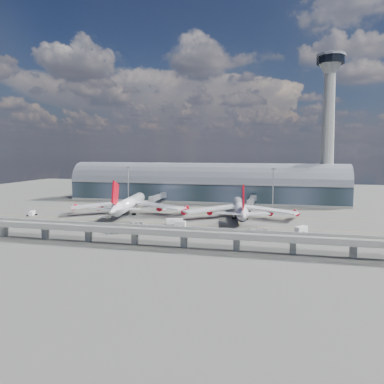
% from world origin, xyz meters
% --- Properties ---
extents(ground, '(500.00, 500.00, 0.00)m').
position_xyz_m(ground, '(0.00, 0.00, 0.00)').
color(ground, '#474744').
rests_on(ground, ground).
extents(taxi_lines, '(200.00, 80.12, 0.01)m').
position_xyz_m(taxi_lines, '(0.00, 22.11, 0.01)').
color(taxi_lines, gold).
rests_on(taxi_lines, ground).
extents(terminal, '(200.00, 30.00, 28.00)m').
position_xyz_m(terminal, '(0.00, 77.99, 11.34)').
color(terminal, '#1C292F').
rests_on(terminal, ground).
extents(control_tower, '(19.00, 19.00, 103.00)m').
position_xyz_m(control_tower, '(85.00, 83.00, 51.64)').
color(control_tower, gray).
rests_on(control_tower, ground).
extents(guideway, '(220.00, 8.50, 7.20)m').
position_xyz_m(guideway, '(-0.00, -55.00, 5.29)').
color(guideway, gray).
rests_on(guideway, ground).
extents(floodlight_mast_left, '(3.00, 0.70, 25.70)m').
position_xyz_m(floodlight_mast_left, '(-50.00, 55.00, 13.63)').
color(floodlight_mast_left, gray).
rests_on(floodlight_mast_left, ground).
extents(floodlight_mast_right, '(3.00, 0.70, 25.70)m').
position_xyz_m(floodlight_mast_right, '(50.00, 55.00, 13.63)').
color(floodlight_mast_right, gray).
rests_on(floodlight_mast_right, ground).
extents(airliner_left, '(69.40, 73.03, 22.30)m').
position_xyz_m(airliner_left, '(-30.00, 8.92, 6.37)').
color(airliner_left, white).
rests_on(airliner_left, ground).
extents(airliner_right, '(63.67, 66.62, 21.19)m').
position_xyz_m(airliner_right, '(33.71, 11.02, 5.50)').
color(airliner_right, white).
rests_on(airliner_right, ground).
extents(jet_bridge_left, '(4.40, 28.00, 7.25)m').
position_xyz_m(jet_bridge_left, '(-26.89, 53.12, 5.18)').
color(jet_bridge_left, gray).
rests_on(jet_bridge_left, ground).
extents(jet_bridge_right, '(4.40, 32.00, 7.25)m').
position_xyz_m(jet_bridge_right, '(36.92, 51.18, 5.18)').
color(jet_bridge_right, gray).
rests_on(jet_bridge_right, ground).
extents(service_truck_0, '(4.31, 6.78, 2.67)m').
position_xyz_m(service_truck_0, '(-81.87, -7.60, 1.38)').
color(service_truck_0, silver).
rests_on(service_truck_0, ground).
extents(service_truck_1, '(5.23, 2.68, 3.00)m').
position_xyz_m(service_truck_1, '(8.51, -18.80, 1.51)').
color(service_truck_1, silver).
rests_on(service_truck_1, ground).
extents(service_truck_2, '(8.65, 5.72, 3.05)m').
position_xyz_m(service_truck_2, '(3.97, -13.37, 1.59)').
color(service_truck_2, silver).
rests_on(service_truck_2, ground).
extents(service_truck_3, '(6.00, 6.67, 3.15)m').
position_xyz_m(service_truck_3, '(64.48, -18.96, 1.61)').
color(service_truck_3, silver).
rests_on(service_truck_3, ground).
extents(service_truck_4, '(3.00, 4.83, 2.60)m').
position_xyz_m(service_truck_4, '(30.99, 23.49, 1.31)').
color(service_truck_4, silver).
rests_on(service_truck_4, ground).
extents(service_truck_5, '(6.66, 5.22, 3.04)m').
position_xyz_m(service_truck_5, '(-17.11, 29.27, 1.56)').
color(service_truck_5, silver).
rests_on(service_truck_5, ground).
extents(cargo_train_0, '(6.88, 4.83, 1.58)m').
position_xyz_m(cargo_train_0, '(-13.35, -19.58, 0.83)').
color(cargo_train_0, gray).
rests_on(cargo_train_0, ground).
extents(cargo_train_1, '(6.98, 2.83, 1.53)m').
position_xyz_m(cargo_train_1, '(-16.81, -39.82, 0.80)').
color(cargo_train_1, gray).
rests_on(cargo_train_1, ground).
extents(cargo_train_2, '(8.78, 4.35, 1.93)m').
position_xyz_m(cargo_train_2, '(46.60, -23.74, 1.01)').
color(cargo_train_2, gray).
rests_on(cargo_train_2, ground).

